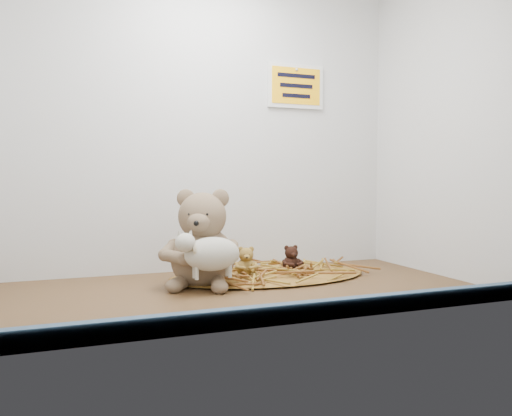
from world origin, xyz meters
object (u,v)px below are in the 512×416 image
object	(u,v)px
mini_teddy_tan	(246,260)
mini_teddy_brown	(291,258)
toy_lamb	(212,254)
main_teddy	(203,238)

from	to	relation	value
mini_teddy_tan	mini_teddy_brown	size ratio (longest dim) A/B	1.05
toy_lamb	mini_teddy_brown	bearing A→B (deg)	28.19
main_teddy	toy_lamb	xyz separation A→B (cm)	(-0.00, -8.60, -2.92)
main_teddy	mini_teddy_brown	xyz separation A→B (cm)	(26.48, 5.60, -7.20)
toy_lamb	mini_teddy_brown	size ratio (longest dim) A/B	2.29
toy_lamb	mini_teddy_brown	xyz separation A→B (cm)	(26.48, 14.19, -4.28)
mini_teddy_tan	mini_teddy_brown	xyz separation A→B (cm)	(13.65, 1.26, -0.20)
main_teddy	mini_teddy_tan	size ratio (longest dim) A/B	3.05
toy_lamb	mini_teddy_brown	distance (cm)	30.35
main_teddy	toy_lamb	size ratio (longest dim) A/B	1.40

